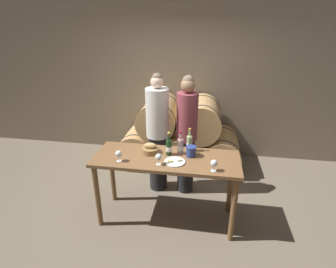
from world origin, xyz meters
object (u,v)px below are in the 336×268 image
object	(u,v)px
person_right	(187,135)
wine_glass_center	(214,163)
cheese_plate	(175,162)
wine_bottle_red	(169,147)
person_left	(158,134)
blue_crock	(191,151)
wine_glass_far_left	(119,154)
tasting_table	(166,167)
bread_basket	(150,149)
wine_bottle_rose	(180,146)
wine_bottle_white	(189,143)
wine_glass_left	(159,157)

from	to	relation	value
person_right	wine_glass_center	world-z (taller)	person_right
person_right	cheese_plate	distance (m)	0.78
wine_glass_center	wine_bottle_red	bearing A→B (deg)	151.08
wine_bottle_red	person_left	bearing A→B (deg)	113.28
blue_crock	wine_glass_far_left	distance (m)	0.85
person_right	wine_glass_far_left	size ratio (longest dim) A/B	13.07
tasting_table	bread_basket	distance (m)	0.29
person_right	wine_bottle_red	size ratio (longest dim) A/B	5.94
person_left	wine_glass_far_left	size ratio (longest dim) A/B	13.17
wine_bottle_rose	cheese_plate	distance (m)	0.25
person_right	wine_glass_center	bearing A→B (deg)	-67.09
wine_bottle_red	wine_bottle_white	distance (m)	0.27
tasting_table	person_left	xyz separation A→B (m)	(-0.24, 0.67, 0.13)
wine_glass_far_left	wine_bottle_red	bearing A→B (deg)	24.79
tasting_table	cheese_plate	world-z (taller)	cheese_plate
wine_bottle_rose	wine_bottle_white	bearing A→B (deg)	40.38
tasting_table	wine_bottle_white	distance (m)	0.41
person_left	wine_glass_left	bearing A→B (deg)	-78.16
wine_bottle_red	cheese_plate	bearing A→B (deg)	-61.68
person_right	bread_basket	distance (m)	0.70
blue_crock	person_right	bearing A→B (deg)	100.26
person_right	wine_glass_left	bearing A→B (deg)	-105.72
person_left	wine_bottle_red	distance (m)	0.65
wine_bottle_rose	wine_glass_left	size ratio (longest dim) A/B	2.18
person_left	wine_glass_left	xyz separation A→B (m)	(0.18, -0.85, 0.09)
bread_basket	wine_glass_far_left	distance (m)	0.41
wine_bottle_red	wine_glass_far_left	world-z (taller)	wine_bottle_red
bread_basket	cheese_plate	xyz separation A→B (m)	(0.33, -0.19, -0.04)
wine_bottle_white	wine_glass_center	xyz separation A→B (m)	(0.30, -0.43, -0.01)
wine_bottle_white	wine_glass_far_left	distance (m)	0.87
wine_bottle_white	wine_glass_far_left	bearing A→B (deg)	-153.63
tasting_table	blue_crock	bearing A→B (deg)	15.35
wine_bottle_white	tasting_table	bearing A→B (deg)	-140.25
person_left	wine_bottle_red	bearing A→B (deg)	-66.72
wine_bottle_rose	cheese_plate	bearing A→B (deg)	-99.50
wine_bottle_white	wine_bottle_rose	size ratio (longest dim) A/B	1.04
person_right	wine_bottle_rose	xyz separation A→B (m)	(-0.03, -0.54, 0.08)
wine_glass_far_left	blue_crock	bearing A→B (deg)	17.36
cheese_plate	wine_glass_center	xyz separation A→B (m)	(0.44, -0.12, 0.08)
wine_glass_far_left	wine_bottle_white	bearing A→B (deg)	26.37
cheese_plate	person_right	bearing A→B (deg)	85.21
wine_glass_center	person_right	bearing A→B (deg)	112.91
wine_bottle_red	wine_bottle_white	world-z (taller)	wine_bottle_white
tasting_table	blue_crock	world-z (taller)	blue_crock
wine_bottle_red	bread_basket	distance (m)	0.24
blue_crock	tasting_table	bearing A→B (deg)	-164.65
wine_glass_left	wine_glass_center	bearing A→B (deg)	-3.92
wine_glass_far_left	wine_bottle_rose	bearing A→B (deg)	23.88
tasting_table	wine_glass_center	bearing A→B (deg)	-21.65
wine_glass_left	wine_bottle_rose	bearing A→B (deg)	55.12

